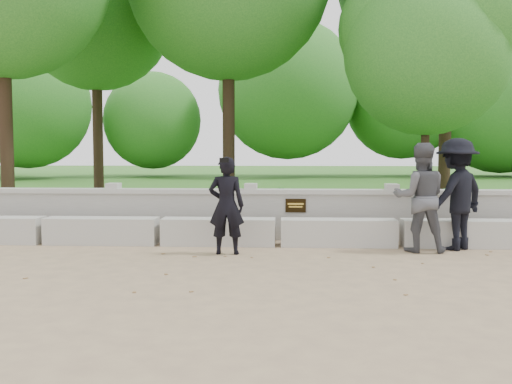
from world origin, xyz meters
TOP-DOWN VIEW (x-y plane):
  - ground at (0.00, 0.00)m, footprint 80.00×80.00m
  - lawn at (0.00, 14.00)m, footprint 40.00×22.00m
  - concrete_bench at (0.00, 1.90)m, footprint 11.90×0.45m
  - parapet_wall at (0.00, 2.60)m, footprint 12.50×0.35m
  - man_main at (-0.78, 1.07)m, footprint 0.55×0.49m
  - visitor_left at (2.23, 1.44)m, footprint 0.87×0.71m
  - visitor_mid at (2.85, 1.66)m, footprint 1.32×1.23m
  - tree_far_left at (-5.81, 10.19)m, footprint 4.81×4.81m
  - tree_near_right at (3.37, 5.95)m, footprint 3.85×3.85m
  - shrub_a at (-1.29, 3.30)m, footprint 0.36×0.38m
  - shrub_b at (0.03, 4.86)m, footprint 0.38×0.37m
  - shrub_c at (3.64, 4.85)m, footprint 0.59×0.55m
  - shrub_d at (-2.00, 3.62)m, footprint 0.38×0.39m

SIDE VIEW (x-z plane):
  - ground at x=0.00m, z-range 0.00..0.00m
  - lawn at x=0.00m, z-range 0.00..0.25m
  - concrete_bench at x=0.00m, z-range 0.00..0.45m
  - parapet_wall at x=0.00m, z-range 0.01..0.91m
  - shrub_c at x=3.64m, z-range 0.25..0.77m
  - shrub_d at x=-2.00m, z-range 0.25..0.78m
  - shrub_b at x=0.03m, z-range 0.25..0.78m
  - shrub_a at x=-1.29m, z-range 0.25..0.85m
  - man_main at x=-0.78m, z-range 0.00..1.50m
  - visitor_left at x=2.23m, z-range 0.00..1.71m
  - visitor_mid at x=2.85m, z-range 0.00..1.78m
  - tree_near_right at x=3.37m, z-range 1.24..7.06m
  - tree_far_left at x=-5.81m, z-range 2.03..10.43m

